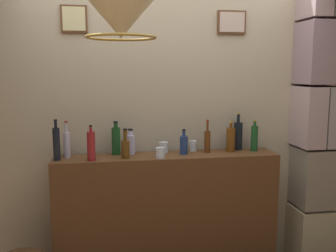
% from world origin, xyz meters
% --- Properties ---
extents(panelled_rear_partition, '(3.30, 0.15, 2.81)m').
position_xyz_m(panelled_rear_partition, '(-0.00, 1.10, 1.49)').
color(panelled_rear_partition, '#BCAD8E').
rests_on(panelled_rear_partition, ground).
extents(stone_pillar, '(0.36, 0.40, 2.73)m').
position_xyz_m(stone_pillar, '(1.35, 0.92, 1.38)').
color(stone_pillar, '#C5BB93').
rests_on(stone_pillar, ground).
extents(bar_shelf_unit, '(1.85, 0.32, 1.09)m').
position_xyz_m(bar_shelf_unit, '(0.00, 0.86, 0.54)').
color(bar_shelf_unit, brown).
rests_on(bar_shelf_unit, ground).
extents(liquor_bottle_port, '(0.05, 0.05, 0.30)m').
position_xyz_m(liquor_bottle_port, '(-0.81, 0.89, 1.20)').
color(liquor_bottle_port, '#B9B3CF').
rests_on(liquor_bottle_port, bar_shelf_unit).
extents(liquor_bottle_amaro, '(0.08, 0.08, 0.33)m').
position_xyz_m(liquor_bottle_amaro, '(0.65, 0.97, 1.22)').
color(liquor_bottle_amaro, black).
rests_on(liquor_bottle_amaro, bar_shelf_unit).
extents(liquor_bottle_vodka, '(0.07, 0.07, 0.28)m').
position_xyz_m(liquor_bottle_vodka, '(-0.41, 0.95, 1.21)').
color(liquor_bottle_vodka, '#184A21').
rests_on(liquor_bottle_vodka, bar_shelf_unit).
extents(liquor_bottle_vermouth, '(0.08, 0.08, 0.21)m').
position_xyz_m(liquor_bottle_vermouth, '(-0.29, 0.95, 1.17)').
color(liquor_bottle_vermouth, silver).
rests_on(liquor_bottle_vermouth, bar_shelf_unit).
extents(liquor_bottle_rum, '(0.07, 0.07, 0.21)m').
position_xyz_m(liquor_bottle_rum, '(0.14, 0.87, 1.17)').
color(liquor_bottle_rum, navy).
rests_on(liquor_bottle_rum, bar_shelf_unit).
extents(liquor_bottle_whiskey, '(0.07, 0.07, 0.24)m').
position_xyz_m(liquor_bottle_whiskey, '(-0.34, 0.80, 1.17)').
color(liquor_bottle_whiskey, '#5B3A13').
rests_on(liquor_bottle_whiskey, bar_shelf_unit).
extents(liquor_bottle_mezcal, '(0.06, 0.06, 0.27)m').
position_xyz_m(liquor_bottle_mezcal, '(0.77, 0.89, 1.20)').
color(liquor_bottle_mezcal, '#1B4F24').
rests_on(liquor_bottle_mezcal, bar_shelf_unit).
extents(liquor_bottle_tequila, '(0.05, 0.05, 0.28)m').
position_xyz_m(liquor_bottle_tequila, '(0.35, 0.90, 1.19)').
color(liquor_bottle_tequila, brown).
rests_on(liquor_bottle_tequila, bar_shelf_unit).
extents(liquor_bottle_sherry, '(0.08, 0.08, 0.26)m').
position_xyz_m(liquor_bottle_sherry, '(0.56, 0.90, 1.19)').
color(liquor_bottle_sherry, brown).
rests_on(liquor_bottle_sherry, bar_shelf_unit).
extents(liquor_bottle_rye, '(0.06, 0.06, 0.28)m').
position_xyz_m(liquor_bottle_rye, '(-0.61, 0.77, 1.20)').
color(liquor_bottle_rye, maroon).
rests_on(liquor_bottle_rye, bar_shelf_unit).
extents(liquor_bottle_gin, '(0.05, 0.05, 0.32)m').
position_xyz_m(liquor_bottle_gin, '(-0.87, 0.82, 1.22)').
color(liquor_bottle_gin, black).
rests_on(liquor_bottle_gin, bar_shelf_unit).
extents(glass_tumbler_rocks, '(0.06, 0.06, 0.09)m').
position_xyz_m(glass_tumbler_rocks, '(0.25, 0.97, 1.13)').
color(glass_tumbler_rocks, silver).
rests_on(glass_tumbler_rocks, bar_shelf_unit).
extents(glass_tumbler_highball, '(0.08, 0.08, 0.09)m').
position_xyz_m(glass_tumbler_highball, '(-0.02, 0.96, 1.13)').
color(glass_tumbler_highball, silver).
rests_on(glass_tumbler_highball, bar_shelf_unit).
extents(glass_tumbler_shot, '(0.07, 0.07, 0.08)m').
position_xyz_m(glass_tumbler_shot, '(-0.07, 0.76, 1.13)').
color(glass_tumbler_shot, silver).
rests_on(glass_tumbler_shot, bar_shelf_unit).
extents(pendant_lamp, '(0.42, 0.42, 0.55)m').
position_xyz_m(pendant_lamp, '(-0.39, 0.14, 2.08)').
color(pendant_lamp, beige).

